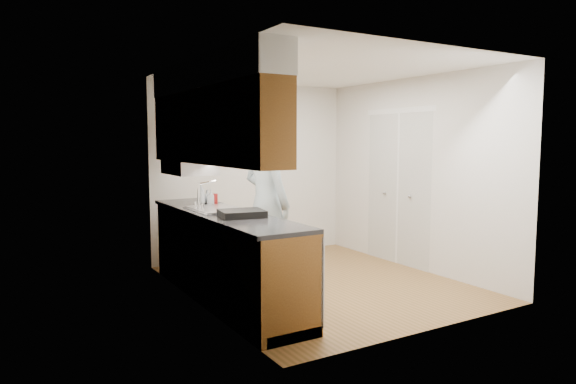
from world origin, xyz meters
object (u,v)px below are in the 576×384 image
object	(u,v)px
person	(266,193)
soap_bottle_b	(211,197)
soap_bottle_c	(207,196)
dish_rack	(242,213)
soda_can	(215,199)
soap_bottle_a	(201,193)

from	to	relation	value
person	soap_bottle_b	world-z (taller)	person
person	soap_bottle_c	distance (m)	0.80
soap_bottle_b	dish_rack	world-z (taller)	soap_bottle_b
soda_can	soap_bottle_a	bearing A→B (deg)	160.11
soap_bottle_c	person	bearing A→B (deg)	-56.51
soap_bottle_a	dish_rack	xyz separation A→B (m)	(-0.01, -1.14, -0.09)
soap_bottle_a	soap_bottle_c	distance (m)	0.14
person	soap_bottle_a	xyz separation A→B (m)	(-0.55, 0.59, -0.03)
soda_can	dish_rack	size ratio (longest dim) A/B	0.29
soap_bottle_b	dish_rack	bearing A→B (deg)	-96.20
soap_bottle_b	soap_bottle_c	world-z (taller)	soap_bottle_b
soap_bottle_c	dish_rack	world-z (taller)	soap_bottle_c
soda_can	dish_rack	world-z (taller)	soda_can
soda_can	person	bearing A→B (deg)	-53.56
soap_bottle_a	soap_bottle_c	world-z (taller)	soap_bottle_a
soap_bottle_c	dish_rack	bearing A→B (deg)	-95.79
person	dish_rack	distance (m)	0.79
dish_rack	soap_bottle_b	bearing A→B (deg)	93.78
dish_rack	soda_can	bearing A→B (deg)	91.28
soap_bottle_a	soap_bottle_b	bearing A→B (deg)	-25.91
soap_bottle_c	soda_can	distance (m)	0.14
soap_bottle_b	soap_bottle_c	xyz separation A→B (m)	(0.00, 0.12, -0.01)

